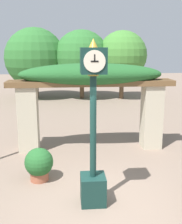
# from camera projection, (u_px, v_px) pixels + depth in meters

# --- Properties ---
(ground_plane) EXTENTS (60.00, 60.00, 0.00)m
(ground_plane) POSITION_uv_depth(u_px,v_px,m) (105.00, 205.00, 5.92)
(ground_plane) COLOR #7F6B5B
(pedestal_clock) EXTENTS (0.52, 0.54, 3.41)m
(pedestal_clock) POSITION_uv_depth(u_px,v_px,m) (93.00, 135.00, 5.67)
(pedestal_clock) COLOR #14332D
(pedestal_clock) RESTS_ON ground
(pergola) EXTENTS (5.17, 1.21, 2.77)m
(pergola) POSITION_uv_depth(u_px,v_px,m) (91.00, 87.00, 8.76)
(pergola) COLOR #BCB299
(pergola) RESTS_ON ground
(potted_plant_near_right) EXTENTS (0.71, 0.71, 0.84)m
(potted_plant_near_right) POSITION_uv_depth(u_px,v_px,m) (39.00, 164.00, 6.93)
(potted_plant_near_right) COLOR #9E563D
(potted_plant_near_right) RESTS_ON ground
(tree_line) EXTENTS (8.93, 4.19, 4.48)m
(tree_line) POSITION_uv_depth(u_px,v_px,m) (70.00, 58.00, 17.76)
(tree_line) COLOR brown
(tree_line) RESTS_ON ground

